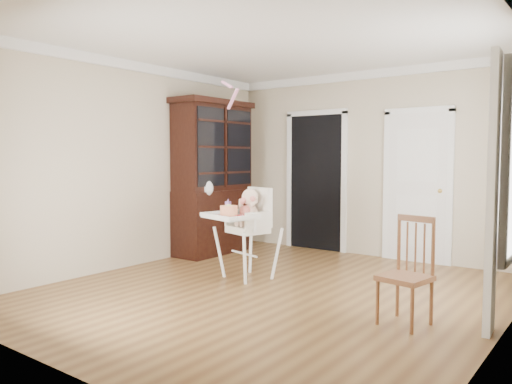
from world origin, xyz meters
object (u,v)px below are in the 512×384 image
Objects in this scene: high_chair at (247,221)px; sippy_cup at (228,207)px; cake at (229,211)px; china_cabinet at (213,177)px; dining_chair at (407,274)px.

sippy_cup is at bearing -143.96° from high_chair.
cake is (-0.06, -0.27, 0.15)m from high_chair.
cake is at bearing -42.57° from china_cabinet.
high_chair is 0.31m from cake.
dining_chair is at bearing -5.53° from cake.
sippy_cup is 0.08× the size of china_cabinet.
sippy_cup is at bearing 131.67° from cake.
dining_chair is at bearing 2.80° from high_chair.
cake is 0.28× the size of dining_chair.
sippy_cup is (-0.16, 0.18, 0.02)m from cake.
sippy_cup is at bearing -179.86° from dining_chair.
china_cabinet reaches higher than sippy_cup.
china_cabinet reaches higher than high_chair.
cake is at bearing -175.82° from dining_chair.
china_cabinet reaches higher than cake.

